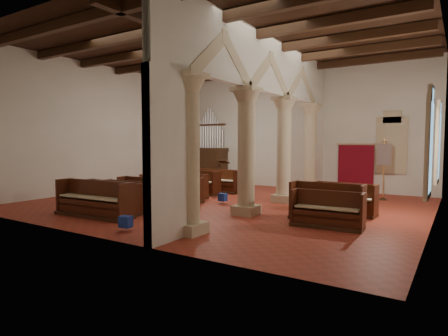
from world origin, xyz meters
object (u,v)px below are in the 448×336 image
pipe_organ (209,159)px  lectern (224,175)px  processional_banner (383,180)px  aisle_pew_0 (327,215)px  nave_pew_0 (94,205)px

pipe_organ → lectern: (1.42, -0.65, -0.79)m
pipe_organ → processional_banner: pipe_organ is taller
processional_banner → aisle_pew_0: size_ratio=1.24×
lectern → pipe_organ: bearing=156.5°
processional_banner → nave_pew_0: bearing=-124.1°
pipe_organ → lectern: bearing=-24.6°
nave_pew_0 → aisle_pew_0: 7.11m
processional_banner → aisle_pew_0: bearing=-88.3°
pipe_organ → processional_banner: 9.61m
aisle_pew_0 → pipe_organ: bearing=137.8°
lectern → nave_pew_0: bearing=-82.9°
processional_banner → nave_pew_0: 11.09m
nave_pew_0 → aisle_pew_0: (6.68, 2.45, -0.04)m
pipe_organ → processional_banner: (9.50, -1.35, -0.56)m
processional_banner → lectern: bearing=-179.1°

